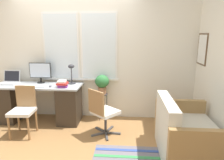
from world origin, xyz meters
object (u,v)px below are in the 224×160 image
at_px(laptop, 10,81).
at_px(potted_plant, 102,83).
at_px(keyboard, 35,86).
at_px(book_stack, 62,84).
at_px(desk_lamp, 71,70).
at_px(monitor, 40,72).
at_px(office_chair_swivel, 103,111).
at_px(plant_stand, 102,97).
at_px(mouse, 50,86).
at_px(couch_loveseat, 185,136).
at_px(desk_chair_wooden, 23,109).

relative_size(laptop, potted_plant, 0.88).
xyz_separation_m(keyboard, book_stack, (0.54, 0.00, 0.06)).
bearing_deg(desk_lamp, monitor, 177.67).
distance_m(office_chair_swivel, plant_stand, 0.68).
xyz_separation_m(laptop, book_stack, (1.17, -0.23, 0.01)).
bearing_deg(book_stack, monitor, 150.67).
bearing_deg(book_stack, keyboard, -179.77).
xyz_separation_m(mouse, office_chair_swivel, (1.04, -0.35, -0.34)).
distance_m(keyboard, book_stack, 0.54).
bearing_deg(keyboard, plant_stand, 14.96).
height_order(book_stack, office_chair_swivel, book_stack).
bearing_deg(book_stack, potted_plant, 24.97).
xyz_separation_m(book_stack, plant_stand, (0.72, 0.33, -0.36)).
height_order(book_stack, couch_loveseat, book_stack).
bearing_deg(monitor, office_chair_swivel, -25.60).
distance_m(mouse, desk_lamp, 0.51).
bearing_deg(keyboard, couch_loveseat, -17.77).
xyz_separation_m(book_stack, desk_chair_wooden, (-0.58, -0.41, -0.36)).
xyz_separation_m(book_stack, couch_loveseat, (2.09, -0.84, -0.54)).
distance_m(monitor, plant_stand, 1.37).
bearing_deg(desk_lamp, plant_stand, 4.81).
xyz_separation_m(desk_lamp, office_chair_swivel, (0.70, -0.62, -0.61)).
xyz_separation_m(office_chair_swivel, potted_plant, (-0.09, 0.67, 0.34)).
relative_size(mouse, office_chair_swivel, 0.09).
bearing_deg(couch_loveseat, potted_plant, 49.32).
xyz_separation_m(desk_lamp, book_stack, (-0.11, -0.28, -0.22)).
bearing_deg(book_stack, plant_stand, 24.97).
bearing_deg(keyboard, potted_plant, 14.96).
bearing_deg(mouse, potted_plant, 19.04).
bearing_deg(laptop, mouse, -13.27).
relative_size(office_chair_swivel, couch_loveseat, 0.73).
distance_m(monitor, keyboard, 0.38).
bearing_deg(keyboard, office_chair_swivel, -14.12).
relative_size(mouse, desk_lamp, 0.19).
relative_size(laptop, couch_loveseat, 0.30).
relative_size(keyboard, couch_loveseat, 0.36).
xyz_separation_m(mouse, book_stack, (0.24, -0.01, 0.05)).
relative_size(desk_lamp, potted_plant, 1.01).
relative_size(couch_loveseat, potted_plant, 2.98).
bearing_deg(plant_stand, potted_plant, -165.96).
bearing_deg(office_chair_swivel, desk_chair_wooden, 44.15).
bearing_deg(book_stack, office_chair_swivel, -22.91).
bearing_deg(potted_plant, desk_lamp, -175.19).
xyz_separation_m(book_stack, office_chair_swivel, (0.81, -0.34, -0.39)).
bearing_deg(plant_stand, laptop, -176.71).
xyz_separation_m(keyboard, office_chair_swivel, (1.35, -0.34, -0.33)).
bearing_deg(book_stack, laptop, 169.09).
xyz_separation_m(monitor, book_stack, (0.55, -0.31, -0.17)).
distance_m(plant_stand, potted_plant, 0.31).
bearing_deg(potted_plant, couch_loveseat, -40.68).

